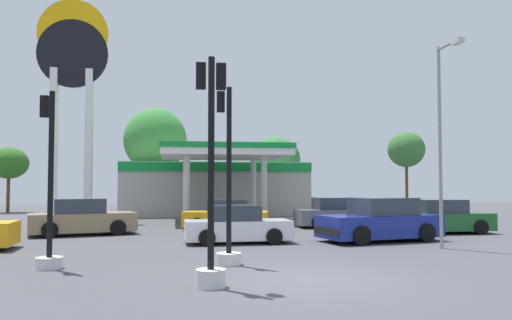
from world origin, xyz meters
TOP-DOWN VIEW (x-y plane):
  - ground_plane at (0.00, 0.00)m, footprint 90.00×90.00m
  - gas_station at (-0.30, 23.57)m, footprint 12.72×12.41m
  - station_pole_sign at (-9.00, 18.98)m, footprint 4.00×0.56m
  - car_0 at (-7.00, 11.29)m, footprint 4.67×2.89m
  - car_1 at (-0.78, 7.26)m, footprint 3.93×1.85m
  - car_2 at (4.70, 7.00)m, footprint 4.93×2.87m
  - car_4 at (5.05, 13.21)m, footprint 4.22×1.96m
  - car_5 at (8.67, 9.50)m, footprint 4.20×1.94m
  - car_6 at (-0.60, 12.91)m, footprint 4.28×2.53m
  - traffic_signal_0 at (-6.30, 2.40)m, footprint 0.68×0.70m
  - traffic_signal_1 at (-2.32, -0.60)m, footprint 0.65×0.67m
  - traffic_signal_2 at (-1.65, 2.32)m, footprint 0.69×0.70m
  - tree_0 at (-15.66, 29.87)m, footprint 2.91×2.91m
  - tree_1 at (-4.55, 27.74)m, footprint 4.75×4.75m
  - tree_2 at (4.81, 27.97)m, footprint 4.00×4.00m
  - tree_3 at (16.20, 28.50)m, footprint 3.09×3.09m
  - corner_streetlamp at (5.88, 4.36)m, footprint 0.24×1.48m

SIDE VIEW (x-z plane):
  - ground_plane at x=0.00m, z-range 0.00..0.00m
  - car_1 at x=-0.78m, z-range -0.07..1.33m
  - car_6 at x=-0.60m, z-range -0.07..1.37m
  - car_5 at x=8.67m, z-range -0.07..1.43m
  - car_4 at x=5.05m, z-range -0.07..1.43m
  - car_0 at x=-7.00m, z-range -0.07..1.49m
  - car_2 at x=4.70m, z-range -0.08..1.58m
  - traffic_signal_0 at x=-6.30m, z-range -0.85..3.77m
  - traffic_signal_2 at x=-1.65m, z-range -0.94..3.91m
  - traffic_signal_1 at x=-2.32m, z-range -0.61..4.31m
  - gas_station at x=-0.30m, z-range -0.10..4.27m
  - tree_0 at x=-15.66m, z-range 1.27..6.27m
  - corner_streetlamp at x=5.88m, z-range 0.70..7.63m
  - tree_2 at x=4.81m, z-range 1.20..7.14m
  - tree_3 at x=16.20m, z-range 1.78..8.36m
  - tree_1 at x=-4.55m, z-range 1.54..9.51m
  - station_pole_sign at x=-9.00m, z-range 1.78..14.76m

